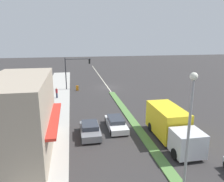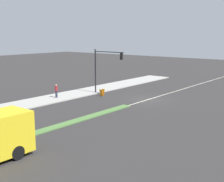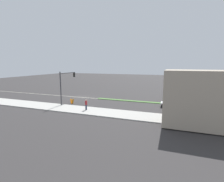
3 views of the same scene
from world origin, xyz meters
name	(u,v)px [view 2 (image 2 of 3)]	position (x,y,z in m)	size (l,w,h in m)	color
ground_plane	(13,140)	(0.00, 18.00, 0.00)	(160.00, 160.00, 0.00)	#333030
lane_marking_center	(147,100)	(0.00, 0.00, 0.00)	(0.16, 60.00, 0.01)	beige
traffic_signal_main	(104,64)	(6.12, 0.59, 3.90)	(4.59, 0.34, 5.60)	#333338
pedestrian	(56,91)	(8.90, 6.10, 0.95)	(0.34, 0.34, 1.59)	#282D42
warning_aframe_sign	(102,92)	(5.68, 1.48, 0.43)	(0.45, 0.53, 0.84)	orange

